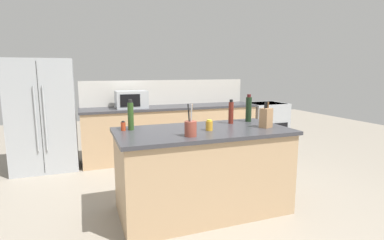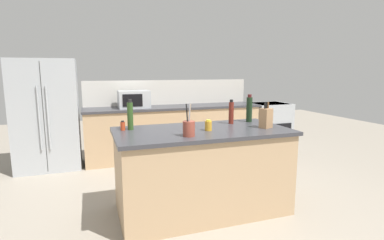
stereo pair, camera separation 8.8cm
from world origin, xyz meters
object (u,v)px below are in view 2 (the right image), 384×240
at_px(vinegar_bottle, 231,112).
at_px(utensil_crock, 189,128).
at_px(range_oven, 269,125).
at_px(spice_jar_paprika, 123,126).
at_px(olive_oil_bottle, 130,115).
at_px(wine_bottle, 249,109).
at_px(microwave, 134,99).
at_px(honey_jar, 208,126).
at_px(knife_block, 266,118).
at_px(refrigerator, 47,115).

bearing_deg(vinegar_bottle, utensil_crock, -144.59).
height_order(range_oven, spice_jar_paprika, spice_jar_paprika).
xyz_separation_m(olive_oil_bottle, wine_bottle, (1.48, 0.03, 0.01)).
bearing_deg(microwave, honey_jar, -78.50).
bearing_deg(honey_jar, utensil_crock, -145.22).
height_order(knife_block, wine_bottle, wine_bottle).
xyz_separation_m(microwave, utensil_crock, (0.18, -2.48, -0.07)).
bearing_deg(knife_block, microwave, 91.91).
bearing_deg(vinegar_bottle, olive_oil_bottle, 179.03).
relative_size(microwave, honey_jar, 4.46).
xyz_separation_m(refrigerator, spice_jar_paprika, (0.98, -2.01, 0.11)).
xyz_separation_m(range_oven, microwave, (-2.74, 0.00, 0.62)).
height_order(utensil_crock, wine_bottle, wine_bottle).
xyz_separation_m(spice_jar_paprika, olive_oil_bottle, (0.08, 0.01, 0.11)).
xyz_separation_m(refrigerator, vinegar_bottle, (2.27, -2.02, 0.20)).
height_order(vinegar_bottle, olive_oil_bottle, olive_oil_bottle).
distance_m(refrigerator, vinegar_bottle, 3.05).
bearing_deg(microwave, range_oven, -0.00).
height_order(utensil_crock, vinegar_bottle, utensil_crock).
bearing_deg(vinegar_bottle, spice_jar_paprika, 179.46).
height_order(range_oven, knife_block, knife_block).
bearing_deg(wine_bottle, utensil_crock, -150.61).
distance_m(utensil_crock, vinegar_bottle, 0.87).
bearing_deg(knife_block, spice_jar_paprika, 142.16).
bearing_deg(utensil_crock, knife_block, 8.02).
relative_size(range_oven, knife_block, 3.17).
xyz_separation_m(honey_jar, wine_bottle, (0.70, 0.35, 0.11)).
height_order(refrigerator, knife_block, refrigerator).
xyz_separation_m(microwave, olive_oil_bottle, (-0.32, -1.95, 0.01)).
relative_size(microwave, spice_jar_paprika, 5.04).
bearing_deg(microwave, wine_bottle, -58.89).
xyz_separation_m(knife_block, wine_bottle, (0.02, 0.42, 0.05)).
bearing_deg(utensil_crock, olive_oil_bottle, 133.44).
relative_size(vinegar_bottle, spice_jar_paprika, 2.79).
relative_size(utensil_crock, honey_jar, 2.70).
relative_size(utensil_crock, vinegar_bottle, 1.09).
distance_m(range_oven, olive_oil_bottle, 3.68).
bearing_deg(utensil_crock, refrigerator, 121.75).
relative_size(honey_jar, olive_oil_bottle, 0.36).
relative_size(utensil_crock, olive_oil_bottle, 0.96).
distance_m(range_oven, honey_jar, 3.26).
height_order(knife_block, olive_oil_bottle, olive_oil_bottle).
height_order(vinegar_bottle, wine_bottle, wine_bottle).
bearing_deg(microwave, knife_block, -64.14).
bearing_deg(microwave, spice_jar_paprika, -101.65).
relative_size(refrigerator, vinegar_bottle, 6.00).
bearing_deg(vinegar_bottle, microwave, 114.16).
distance_m(microwave, olive_oil_bottle, 1.98).
bearing_deg(range_oven, refrigerator, 179.29).
bearing_deg(refrigerator, spice_jar_paprika, -63.94).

